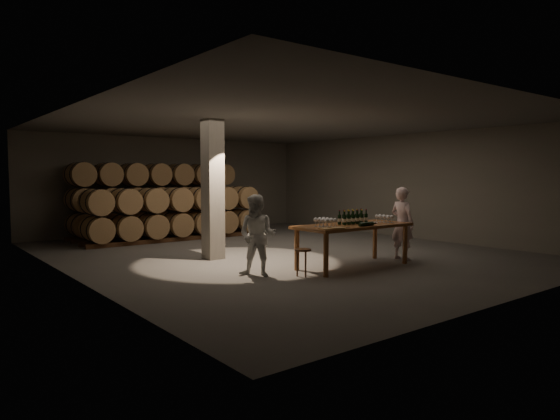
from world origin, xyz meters
TOP-DOWN VIEW (x-y plane):
  - room at (-1.80, 0.20)m, footprint 12.00×12.00m
  - tasting_table at (0.00, -2.50)m, footprint 2.60×1.10m
  - barrel_stack_back at (-0.96, 5.20)m, footprint 5.48×0.95m
  - barrel_stack_front at (-0.96, 3.80)m, footprint 5.48×0.95m
  - bottle_cluster at (0.07, -2.43)m, footprint 0.73×0.23m
  - lying_bottles at (-0.04, -2.91)m, footprint 0.48×0.08m
  - glass_cluster_left at (-0.83, -2.53)m, footprint 0.31×0.42m
  - glass_cluster_right at (0.88, -2.59)m, footprint 0.19×0.41m
  - plate at (0.50, -2.55)m, footprint 0.29×0.29m
  - notebook_near at (-0.91, -2.94)m, footprint 0.33×0.30m
  - notebook_corner at (-1.12, -2.87)m, footprint 0.27×0.31m
  - pen at (-0.64, -2.95)m, footprint 0.14×0.05m
  - stool at (-1.49, -2.62)m, footprint 0.32×0.32m
  - person_man at (1.54, -2.57)m, footprint 0.41×0.61m
  - person_woman at (-2.16, -2.08)m, footprint 0.92×0.96m

SIDE VIEW (x-z plane):
  - stool at x=-1.49m, z-range 0.17..0.70m
  - person_woman at x=-2.16m, z-range 0.00..1.56m
  - tasting_table at x=0.00m, z-range 0.35..1.25m
  - barrel_stack_front at x=-0.96m, z-range 0.04..1.61m
  - person_man at x=1.54m, z-range 0.00..1.66m
  - pen at x=-0.64m, z-range 0.90..0.91m
  - plate at x=0.50m, z-range 0.90..0.92m
  - notebook_corner at x=-1.12m, z-range 0.90..0.92m
  - notebook_near at x=-0.91m, z-range 0.90..0.93m
  - lying_bottles at x=-0.04m, z-range 0.90..0.98m
  - bottle_cluster at x=0.07m, z-range 0.86..1.16m
  - glass_cluster_right at x=0.88m, z-range 0.94..1.10m
  - glass_cluster_left at x=-0.83m, z-range 0.94..1.13m
  - barrel_stack_back at x=-0.96m, z-range 0.04..2.35m
  - room at x=-1.80m, z-range -4.40..7.60m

